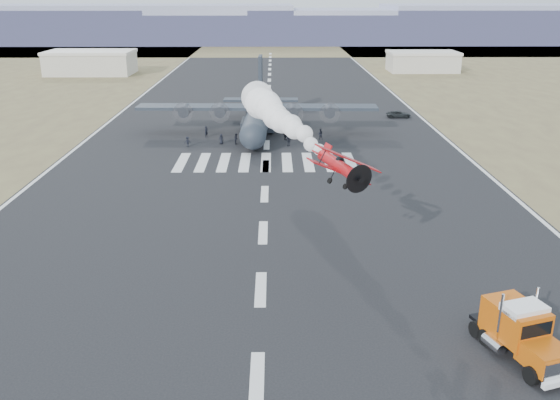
{
  "coord_description": "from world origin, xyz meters",
  "views": [
    {
      "loc": [
        1.1,
        -31.13,
        22.96
      ],
      "look_at": [
        1.69,
        22.48,
        4.0
      ],
      "focal_mm": 38.0,
      "sensor_mm": 36.0,
      "label": 1
    }
  ],
  "objects_px": {
    "semi_truck": "(520,331)",
    "crew_h": "(236,139)",
    "crew_b": "(320,134)",
    "crew_g": "(303,133)",
    "support_vehicle": "(399,114)",
    "hangar_right": "(422,61)",
    "crew_c": "(188,142)",
    "crew_e": "(221,139)",
    "hangar_left": "(91,62)",
    "aerobatic_biplane": "(340,166)",
    "transport_aircraft": "(258,114)",
    "crew_a": "(206,132)",
    "crew_d": "(289,140)",
    "crew_f": "(285,135)"
  },
  "relations": [
    {
      "from": "crew_f",
      "to": "crew_g",
      "type": "height_order",
      "value": "crew_g"
    },
    {
      "from": "transport_aircraft",
      "to": "crew_e",
      "type": "relative_size",
      "value": 24.98
    },
    {
      "from": "support_vehicle",
      "to": "crew_h",
      "type": "bearing_deg",
      "value": 123.54
    },
    {
      "from": "aerobatic_biplane",
      "to": "crew_c",
      "type": "relative_size",
      "value": 3.78
    },
    {
      "from": "transport_aircraft",
      "to": "hangar_right",
      "type": "bearing_deg",
      "value": 60.79
    },
    {
      "from": "crew_g",
      "to": "support_vehicle",
      "type": "bearing_deg",
      "value": 172.58
    },
    {
      "from": "hangar_right",
      "to": "crew_c",
      "type": "bearing_deg",
      "value": -122.65
    },
    {
      "from": "semi_truck",
      "to": "crew_g",
      "type": "xyz_separation_m",
      "value": [
        -11.32,
        61.58,
        -0.96
      ]
    },
    {
      "from": "hangar_right",
      "to": "crew_e",
      "type": "distance_m",
      "value": 104.04
    },
    {
      "from": "hangar_right",
      "to": "crew_d",
      "type": "bearing_deg",
      "value": -115.09
    },
    {
      "from": "transport_aircraft",
      "to": "crew_d",
      "type": "height_order",
      "value": "transport_aircraft"
    },
    {
      "from": "hangar_left",
      "to": "semi_truck",
      "type": "distance_m",
      "value": 158.49
    },
    {
      "from": "aerobatic_biplane",
      "to": "crew_d",
      "type": "xyz_separation_m",
      "value": [
        -2.89,
        45.44,
        -9.01
      ]
    },
    {
      "from": "crew_e",
      "to": "crew_h",
      "type": "bearing_deg",
      "value": 159.84
    },
    {
      "from": "semi_truck",
      "to": "aerobatic_biplane",
      "type": "relative_size",
      "value": 1.45
    },
    {
      "from": "hangar_right",
      "to": "aerobatic_biplane",
      "type": "height_order",
      "value": "aerobatic_biplane"
    },
    {
      "from": "semi_truck",
      "to": "crew_b",
      "type": "bearing_deg",
      "value": 80.1
    },
    {
      "from": "aerobatic_biplane",
      "to": "crew_g",
      "type": "bearing_deg",
      "value": 76.68
    },
    {
      "from": "crew_a",
      "to": "crew_h",
      "type": "relative_size",
      "value": 1.1
    },
    {
      "from": "hangar_right",
      "to": "crew_b",
      "type": "relative_size",
      "value": 11.27
    },
    {
      "from": "semi_truck",
      "to": "crew_h",
      "type": "xyz_separation_m",
      "value": [
        -22.07,
        58.12,
        -1.04
      ]
    },
    {
      "from": "crew_a",
      "to": "crew_h",
      "type": "bearing_deg",
      "value": -93.25
    },
    {
      "from": "crew_e",
      "to": "crew_h",
      "type": "xyz_separation_m",
      "value": [
        2.41,
        -0.04,
        0.05
      ]
    },
    {
      "from": "crew_b",
      "to": "crew_c",
      "type": "bearing_deg",
      "value": 5.82
    },
    {
      "from": "hangar_right",
      "to": "crew_g",
      "type": "bearing_deg",
      "value": -114.98
    },
    {
      "from": "crew_a",
      "to": "crew_b",
      "type": "height_order",
      "value": "crew_a"
    },
    {
      "from": "semi_truck",
      "to": "support_vehicle",
      "type": "height_order",
      "value": "semi_truck"
    },
    {
      "from": "hangar_left",
      "to": "crew_e",
      "type": "relative_size",
      "value": 15.15
    },
    {
      "from": "crew_c",
      "to": "crew_e",
      "type": "distance_m",
      "value": 5.38
    },
    {
      "from": "crew_f",
      "to": "crew_g",
      "type": "relative_size",
      "value": 0.84
    },
    {
      "from": "crew_d",
      "to": "hangar_left",
      "type": "bearing_deg",
      "value": -84.03
    },
    {
      "from": "aerobatic_biplane",
      "to": "crew_g",
      "type": "xyz_separation_m",
      "value": [
        -0.41,
        50.3,
        -8.99
      ]
    },
    {
      "from": "transport_aircraft",
      "to": "crew_a",
      "type": "xyz_separation_m",
      "value": [
        -8.46,
        -4.59,
        -2.07
      ]
    },
    {
      "from": "transport_aircraft",
      "to": "crew_d",
      "type": "relative_size",
      "value": 22.18
    },
    {
      "from": "support_vehicle",
      "to": "crew_d",
      "type": "bearing_deg",
      "value": 134.45
    },
    {
      "from": "hangar_right",
      "to": "crew_f",
      "type": "bearing_deg",
      "value": -116.39
    },
    {
      "from": "hangar_left",
      "to": "aerobatic_biplane",
      "type": "height_order",
      "value": "aerobatic_biplane"
    },
    {
      "from": "crew_f",
      "to": "crew_g",
      "type": "bearing_deg",
      "value": -79.89
    },
    {
      "from": "hangar_right",
      "to": "crew_a",
      "type": "xyz_separation_m",
      "value": [
        -56.06,
        -84.76,
        -2.07
      ]
    },
    {
      "from": "crew_d",
      "to": "support_vehicle",
      "type": "bearing_deg",
      "value": -161.48
    },
    {
      "from": "support_vehicle",
      "to": "crew_h",
      "type": "height_order",
      "value": "crew_h"
    },
    {
      "from": "semi_truck",
      "to": "crew_h",
      "type": "relative_size",
      "value": 5.1
    },
    {
      "from": "semi_truck",
      "to": "crew_b",
      "type": "height_order",
      "value": "semi_truck"
    },
    {
      "from": "crew_g",
      "to": "crew_h",
      "type": "xyz_separation_m",
      "value": [
        -10.76,
        -3.46,
        -0.08
      ]
    },
    {
      "from": "aerobatic_biplane",
      "to": "crew_h",
      "type": "distance_m",
      "value": 49.0
    },
    {
      "from": "hangar_left",
      "to": "crew_d",
      "type": "xyz_separation_m",
      "value": [
        55.48,
        -85.81,
        -2.5
      ]
    },
    {
      "from": "crew_d",
      "to": "crew_f",
      "type": "bearing_deg",
      "value": -110.51
    },
    {
      "from": "transport_aircraft",
      "to": "crew_c",
      "type": "relative_size",
      "value": 25.35
    },
    {
      "from": "support_vehicle",
      "to": "crew_e",
      "type": "distance_m",
      "value": 38.32
    },
    {
      "from": "crew_d",
      "to": "crew_h",
      "type": "bearing_deg",
      "value": -36.48
    }
  ]
}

